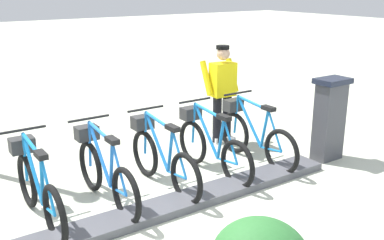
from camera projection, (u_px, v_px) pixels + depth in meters
ground_plane at (173, 209)px, 5.51m from camera, size 60.00×60.00×0.00m
dock_rail_base at (173, 205)px, 5.50m from camera, size 0.44×4.87×0.10m
payment_kiosk at (329, 118)px, 6.90m from camera, size 0.36×0.52×1.28m
bike_docked_0 at (253, 135)px, 6.87m from camera, size 1.72×0.54×1.02m
bike_docked_1 at (210, 145)px, 6.43m from camera, size 1.72×0.54×1.02m
bike_docked_2 at (161, 157)px, 6.00m from camera, size 1.72×0.54×1.02m
bike_docked_3 at (104, 171)px, 5.56m from camera, size 1.72×0.54×1.02m
bike_docked_4 at (37, 187)px, 5.12m from camera, size 1.72×0.54×1.02m
worker_near_rack at (222, 91)px, 7.58m from camera, size 0.49×0.64×1.66m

